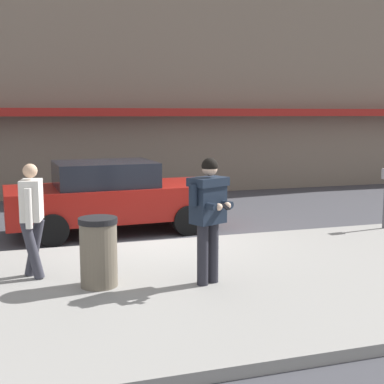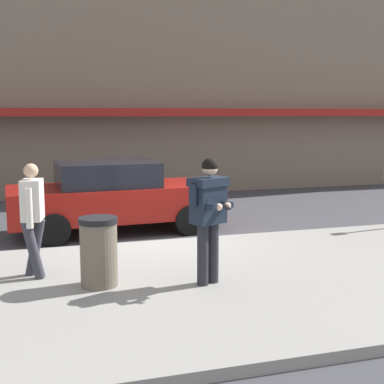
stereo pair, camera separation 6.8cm
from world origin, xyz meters
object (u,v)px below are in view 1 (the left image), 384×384
object	(u,v)px
pedestrian_in_light_coat	(32,213)
trash_bin	(99,252)
parked_sedan_mid	(112,196)
man_texting_on_phone	(209,207)

from	to	relation	value
pedestrian_in_light_coat	trash_bin	world-z (taller)	pedestrian_in_light_coat
parked_sedan_mid	trash_bin	world-z (taller)	parked_sedan_mid
trash_bin	parked_sedan_mid	bearing A→B (deg)	78.35
parked_sedan_mid	trash_bin	distance (m)	4.16
pedestrian_in_light_coat	parked_sedan_mid	bearing A→B (deg)	63.13
trash_bin	man_texting_on_phone	bearing A→B (deg)	-13.72
man_texting_on_phone	pedestrian_in_light_coat	distance (m)	2.60
pedestrian_in_light_coat	trash_bin	distance (m)	1.21
man_texting_on_phone	trash_bin	size ratio (longest dim) A/B	1.84
parked_sedan_mid	pedestrian_in_light_coat	size ratio (longest dim) A/B	2.69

